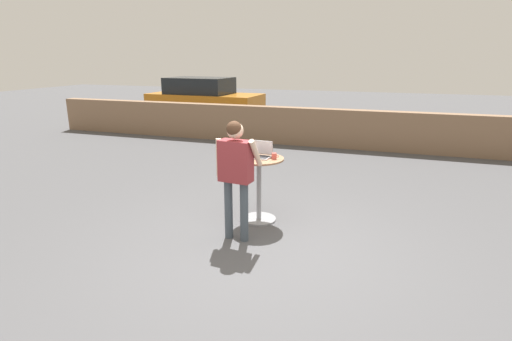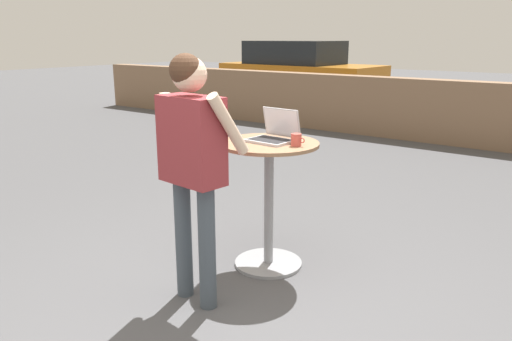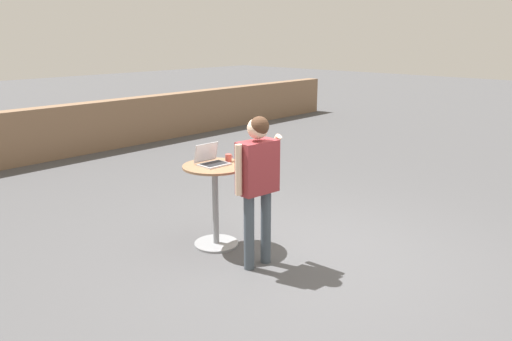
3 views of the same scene
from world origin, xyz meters
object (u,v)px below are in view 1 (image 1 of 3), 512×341
object	(u,v)px
laptop	(260,154)
coffee_mug	(274,156)
cafe_table	(259,181)
parked_car_near_street	(204,98)
standing_person	(236,166)

from	to	relation	value
laptop	coffee_mug	size ratio (longest dim) A/B	3.18
cafe_table	parked_car_near_street	bearing A→B (deg)	120.52
standing_person	coffee_mug	bearing A→B (deg)	67.48
coffee_mug	standing_person	size ratio (longest dim) A/B	0.07
cafe_table	parked_car_near_street	distance (m)	10.42
cafe_table	coffee_mug	distance (m)	0.46
laptop	parked_car_near_street	bearing A→B (deg)	120.69
laptop	parked_car_near_street	size ratio (longest dim) A/B	0.07
cafe_table	standing_person	distance (m)	0.84
laptop	standing_person	size ratio (longest dim) A/B	0.21
laptop	standing_person	world-z (taller)	standing_person
coffee_mug	laptop	bearing A→B (deg)	167.52
coffee_mug	parked_car_near_street	size ratio (longest dim) A/B	0.02
laptop	coffee_mug	distance (m)	0.23
laptop	standing_person	xyz separation A→B (m)	(-0.08, -0.78, 0.01)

